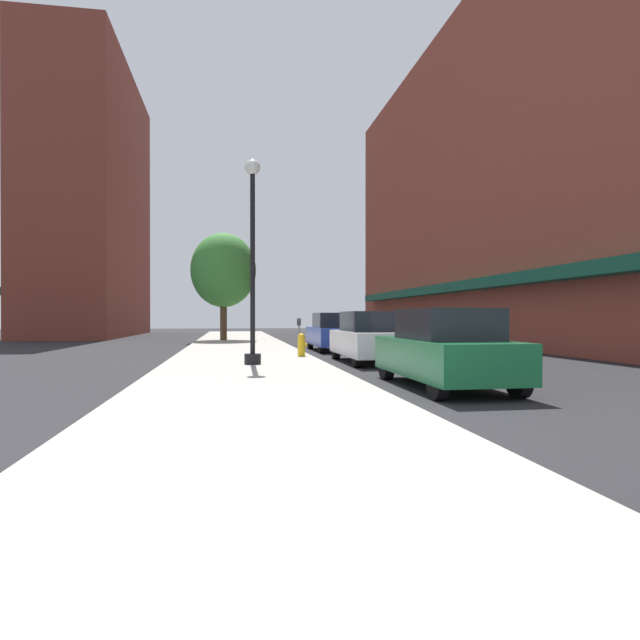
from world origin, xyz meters
TOP-DOWN VIEW (x-y plane):
  - ground_plane at (4.00, 18.00)m, footprint 90.00×90.00m
  - sidewalk_slab at (0.00, 19.00)m, footprint 4.80×50.00m
  - building_right_brick at (14.99, 22.00)m, footprint 6.80×40.00m
  - building_far_background at (-11.01, 37.00)m, footprint 6.80×18.00m
  - lamppost at (0.20, 8.91)m, footprint 0.48×0.48m
  - fire_hydrant at (2.00, 11.78)m, footprint 0.33×0.26m
  - parking_meter_near at (2.05, 12.86)m, footprint 0.14×0.09m
  - tree_near at (-0.86, 25.50)m, footprint 3.83×3.83m
  - car_green at (4.00, 3.96)m, footprint 1.80×4.30m
  - car_white at (4.00, 10.14)m, footprint 1.80×4.30m
  - car_blue at (4.00, 16.33)m, footprint 1.80×4.30m

SIDE VIEW (x-z plane):
  - ground_plane at x=4.00m, z-range 0.00..0.00m
  - sidewalk_slab at x=0.00m, z-range 0.00..0.12m
  - fire_hydrant at x=2.00m, z-range 0.12..0.91m
  - car_green at x=4.00m, z-range -0.02..1.64m
  - car_white at x=4.00m, z-range -0.02..1.64m
  - car_blue at x=4.00m, z-range -0.02..1.64m
  - parking_meter_near at x=2.05m, z-range 0.29..1.60m
  - lamppost at x=0.20m, z-range 0.25..6.15m
  - tree_near at x=-0.86m, z-range 1.07..7.40m
  - building_right_brick at x=14.99m, z-range -0.02..18.72m
  - building_far_background at x=-11.01m, z-range -0.02..20.33m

